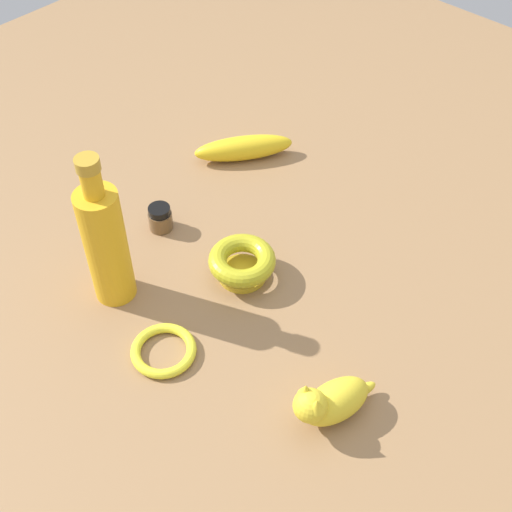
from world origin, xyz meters
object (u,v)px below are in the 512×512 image
Objects in this scene: cat_figurine at (330,402)px; nail_polish_jar at (158,219)px; banana at (244,148)px; bowl at (242,262)px; bottle_tall at (105,242)px; bangle at (164,350)px.

nail_polish_jar is (-0.43, 0.08, -0.01)m from cat_figurine.
nail_polish_jar is at bearing 42.46° from banana.
banana is 4.12× the size of nail_polish_jar.
banana is (-0.20, 0.21, -0.01)m from bowl.
bottle_tall reaches higher than banana.
bowl is at bearing 79.12° from banana.
bangle is 0.25m from cat_figurine.
bottle_tall is 2.77× the size of bangle.
banana is (-0.45, 0.31, -0.01)m from cat_figurine.
banana is at bearing 145.23° from cat_figurine.
bowl is 2.36× the size of nail_polish_jar.
banana is at bearing 133.19° from bowl.
bangle is 0.51× the size of banana.
bottle_tall is at bearing -171.80° from cat_figurine.
bangle is (0.14, -0.03, -0.10)m from bottle_tall.
bottle_tall is 5.86× the size of nail_polish_jar.
nail_polish_jar is (-0.19, 0.16, 0.01)m from bangle.
bottle_tall is 0.17m from bangle.
banana is (-0.08, 0.37, -0.08)m from bottle_tall.
bowl is 0.27m from cat_figurine.
bottle_tall reaches higher than bowl.
bowl reaches higher than nail_polish_jar.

